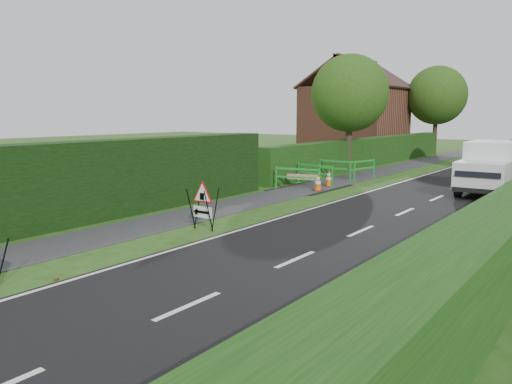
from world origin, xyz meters
The scene contains 19 objects.
ground centered at (0.00, 0.00, 0.00)m, with size 120.00×120.00×0.00m, color #254513.
footpath centered at (-3.00, 35.00, 0.01)m, with size 2.00×90.00×0.02m, color #2D2D30.
hedge_west_near centered at (-5.00, 0.00, 0.00)m, with size 1.10×18.00×2.50m, color black.
hedge_west_far centered at (-5.00, 22.00, 0.00)m, with size 1.00×24.00×1.80m, color #14380F.
house_west centered at (-10.00, 30.00, 2.90)m, with size 7.50×7.40×7.88m.
tree_nw centered at (-4.60, 18.00, 4.48)m, with size 4.40×4.40×6.70m.
tree_fw centered at (-4.60, 34.00, 4.83)m, with size 4.80×4.80×7.24m.
triangle_sign centered at (-1.25, 1.90, 0.84)m, with size 0.86×0.86×1.21m.
works_van centered at (3.82, 14.07, 1.15)m, with size 2.11×4.85×2.17m.
traffic_cone_0 centered at (5.06, 11.86, 0.39)m, with size 0.38×0.38×0.79m.
traffic_cone_3 centered at (-2.28, 10.42, 0.39)m, with size 0.38×0.38×0.79m.
traffic_cone_4 centered at (-2.55, 11.91, 0.39)m, with size 0.38×0.38×0.79m.
ped_barrier_0 centered at (-3.20, 10.19, 0.63)m, with size 2.09×0.80×1.00m.
ped_barrier_1 centered at (-3.35, 12.01, 0.63)m, with size 2.09×0.60×1.00m.
ped_barrier_2 centered at (-3.50, 14.50, 0.63)m, with size 2.06×0.37×1.00m.
ped_barrier_3 centered at (-2.46, 15.32, 0.63)m, with size 0.76×2.09×1.00m.
redwhite_plank centered at (-3.52, 11.18, 0.00)m, with size 1.50×0.04×0.25m, color red.
litter_can centered at (-0.64, -3.08, 0.00)m, with size 0.07×0.07×0.12m, color #BF7F4C.
hatchback_car centered at (2.80, 25.28, 0.68)m, with size 1.60×3.99×1.36m, color white.
Camera 1 is at (8.38, -8.42, 3.33)m, focal length 35.00 mm.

